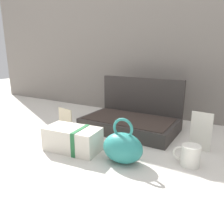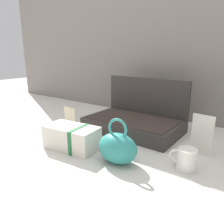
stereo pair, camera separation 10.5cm
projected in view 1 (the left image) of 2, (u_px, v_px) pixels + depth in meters
ground_plane at (114, 141)px, 1.11m from camera, size 6.00×6.00×0.00m
back_wall at (159, 10)px, 1.41m from camera, size 3.20×0.06×1.40m
open_suitcase at (132, 119)px, 1.26m from camera, size 0.52×0.32×0.29m
teal_pouch_handbag at (123, 147)px, 0.88m from camera, size 0.18×0.13×0.19m
cream_toiletry_bag at (73, 139)px, 0.99m from camera, size 0.26×0.16×0.11m
coffee_mug at (190, 155)px, 0.86m from camera, size 0.11×0.07×0.08m
info_card_left at (65, 119)px, 1.28m from camera, size 0.11×0.03×0.12m
poster_card_right at (201, 132)px, 0.99m from camera, size 0.09×0.02×0.18m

